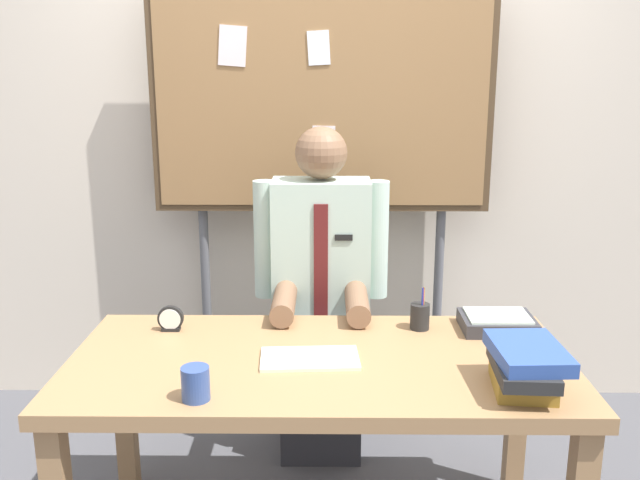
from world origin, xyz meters
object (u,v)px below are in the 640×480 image
Objects in this scene: person at (321,308)px; desk_clock at (171,320)px; coffee_mug at (196,384)px; bulletin_board at (322,107)px; open_notebook at (310,359)px; paper_tray at (497,322)px; desk at (319,382)px; pen_holder at (420,316)px; book_stack at (525,366)px.

desk_clock is at bearing -143.09° from person.
bulletin_board is at bearing 75.28° from coffee_mug.
bulletin_board is 1.55m from coffee_mug.
open_notebook is (-0.03, -1.06, -0.74)m from bulletin_board.
person is 1.01m from coffee_mug.
person is at bearing 69.48° from coffee_mug.
paper_tray is (0.64, -0.78, -0.72)m from bulletin_board.
desk_clock is (-0.54, 0.24, 0.13)m from desk.
pen_holder reaches higher than paper_tray.
coffee_mug is (-0.96, -0.07, -0.03)m from book_stack.
pen_holder is at bearing 178.96° from paper_tray.
pen_holder is (-0.24, 0.49, -0.03)m from book_stack.
person is 0.68m from desk_clock.
desk_clock reaches higher than open_notebook.
desk is at bearing -23.70° from desk_clock.
desk is 10.28× the size of pen_holder.
desk is 5.48× the size of book_stack.
pen_holder is 0.62× the size of paper_tray.
open_notebook is 3.21× the size of coffee_mug.
desk_clock is 1.18m from paper_tray.
pen_holder reaches higher than open_notebook.
paper_tray is at bearing 22.40° from open_notebook.
coffee_mug is at bearing -104.72° from bulletin_board.
desk_clock is 0.58× the size of pen_holder.
bulletin_board is at bearing 129.39° from paper_tray.
desk_clock is at bearing -179.00° from paper_tray.
desk_clock is at bearing -123.90° from bulletin_board.
pen_holder is (0.90, 0.03, 0.01)m from desk_clock.
coffee_mug is at bearing -139.94° from desk.
person reaches higher than desk_clock.
open_notebook is 0.73m from paper_tray.
desk_clock is (-0.54, -0.41, 0.10)m from person.
paper_tray is at bearing 1.00° from desk_clock.
pen_holder is at bearing 35.95° from desk.
bulletin_board is at bearing 88.32° from open_notebook.
open_notebook is at bearing -92.70° from person.
person is 0.71× the size of bulletin_board.
book_stack is 1.24m from desk_clock.
desk is 0.48m from coffee_mug.
book_stack is (0.61, -0.87, 0.13)m from person.
open_notebook is (-0.03, -0.02, 0.09)m from desk.
desk is at bearing -89.99° from bulletin_board.
paper_tray is at bearing 21.86° from desk.
open_notebook is at bearing -26.81° from desk_clock.
person is 0.75m from paper_tray.
open_notebook is 0.49m from pen_holder.
pen_holder is (0.36, -0.38, 0.11)m from person.
person is 0.54m from pen_holder.
bulletin_board is (-0.00, 0.40, 0.81)m from person.
paper_tray is (0.64, 0.26, 0.11)m from desk.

